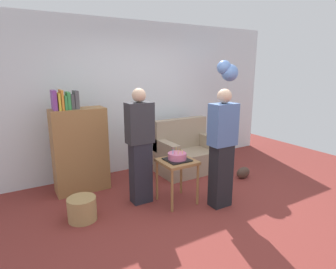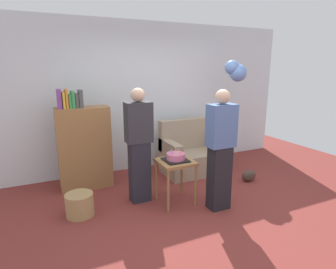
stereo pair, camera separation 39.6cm
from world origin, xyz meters
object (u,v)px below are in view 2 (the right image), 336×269
(wicker_basket, at_px, (80,205))
(balloon_bunch, at_px, (237,71))
(side_table, at_px, (176,167))
(couch, at_px, (192,154))
(bookshelf, at_px, (84,146))
(person_blowing_candles, at_px, (139,145))
(handbag, at_px, (249,176))
(person_holding_cake, at_px, (220,150))
(birthday_cake, at_px, (176,157))

(wicker_basket, height_order, balloon_bunch, balloon_bunch)
(side_table, bearing_deg, couch, 49.56)
(bookshelf, relative_size, person_blowing_candles, 0.97)
(side_table, bearing_deg, handbag, 6.04)
(couch, distance_m, bookshelf, 1.93)
(bookshelf, relative_size, side_table, 2.51)
(handbag, bearing_deg, person_holding_cake, -151.53)
(bookshelf, xyz_separation_m, wicker_basket, (-0.23, -0.91, -0.53))
(person_blowing_candles, bearing_deg, wicker_basket, 167.76)
(person_holding_cake, distance_m, balloon_bunch, 1.96)
(side_table, xyz_separation_m, wicker_basket, (-1.30, 0.20, -0.38))
(person_holding_cake, relative_size, handbag, 5.82)
(birthday_cake, xyz_separation_m, person_blowing_candles, (-0.44, 0.28, 0.15))
(bookshelf, xyz_separation_m, birthday_cake, (1.07, -1.11, -0.00))
(bookshelf, relative_size, balloon_bunch, 0.78)
(bookshelf, xyz_separation_m, person_holding_cake, (1.53, -1.50, 0.15))
(balloon_bunch, bearing_deg, wicker_basket, -167.90)
(couch, xyz_separation_m, person_holding_cake, (-0.36, -1.36, 0.49))
(birthday_cake, distance_m, balloon_bunch, 2.15)
(birthday_cake, bearing_deg, person_holding_cake, -40.18)
(couch, height_order, person_blowing_candles, person_blowing_candles)
(couch, xyz_separation_m, wicker_basket, (-2.12, -0.77, -0.19))
(side_table, bearing_deg, balloon_bunch, 26.94)
(side_table, relative_size, person_blowing_candles, 0.39)
(birthday_cake, distance_m, handbag, 1.59)
(person_holding_cake, height_order, handbag, person_holding_cake)
(person_blowing_candles, height_order, wicker_basket, person_blowing_candles)
(side_table, xyz_separation_m, person_holding_cake, (0.46, -0.39, 0.30))
(couch, bearing_deg, handbag, -51.34)
(couch, relative_size, wicker_basket, 3.06)
(bookshelf, relative_size, handbag, 5.65)
(bookshelf, bearing_deg, person_blowing_candles, -52.79)
(person_blowing_candles, relative_size, wicker_basket, 4.53)
(wicker_basket, xyz_separation_m, balloon_bunch, (2.92, 0.63, 1.68))
(couch, bearing_deg, person_holding_cake, -104.85)
(person_blowing_candles, xyz_separation_m, balloon_bunch, (2.06, 0.55, 0.99))
(person_blowing_candles, distance_m, person_holding_cake, 1.12)
(person_holding_cake, bearing_deg, bookshelf, -42.80)
(handbag, relative_size, balloon_bunch, 0.14)
(handbag, bearing_deg, couch, 128.66)
(balloon_bunch, bearing_deg, handbag, -102.61)
(birthday_cake, relative_size, person_holding_cake, 0.20)
(birthday_cake, xyz_separation_m, person_holding_cake, (0.46, -0.39, 0.15))
(couch, relative_size, person_blowing_candles, 0.67)
(side_table, xyz_separation_m, balloon_bunch, (1.63, 0.83, 1.29))
(side_table, relative_size, handbag, 2.25)
(bookshelf, distance_m, handbag, 2.78)
(bookshelf, height_order, side_table, bookshelf)
(wicker_basket, relative_size, balloon_bunch, 0.18)
(birthday_cake, xyz_separation_m, balloon_bunch, (1.63, 0.83, 1.15))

